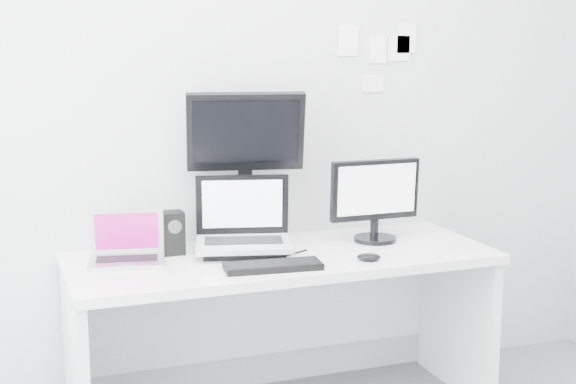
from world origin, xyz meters
The scene contains 14 objects.
back_wall centered at (0.00, 1.60, 1.35)m, with size 3.60×3.60×0.00m, color #BBBEC0.
desk centered at (0.00, 1.25, 0.36)m, with size 1.80×0.70×0.73m, color white.
macbook centered at (-0.64, 1.31, 0.84)m, with size 0.30×0.22×0.22m, color silver.
speaker centered at (-0.43, 1.41, 0.82)m, with size 0.09×0.09×0.18m, color black.
dell_laptop centered at (-0.15, 1.30, 0.90)m, with size 0.40×0.31×0.33m, color #B9BCC1.
rear_monitor centered at (-0.09, 1.49, 1.08)m, with size 0.51×0.18×0.69m, color black.
samsung_monitor centered at (0.47, 1.32, 0.92)m, with size 0.42×0.19×0.38m, color black.
keyboard centered at (-0.11, 1.04, 0.74)m, with size 0.39×0.14×0.03m, color black.
mouse centered at (0.30, 1.02, 0.75)m, with size 0.10×0.06×0.03m, color black.
wall_note_0 centered at (0.45, 1.59, 1.62)m, with size 0.10×0.00×0.14m, color white.
wall_note_1 centered at (0.60, 1.59, 1.58)m, with size 0.09×0.00×0.13m, color white.
wall_note_2 centered at (0.75, 1.59, 1.63)m, with size 0.10×0.00×0.14m, color white.
wall_note_3 centered at (0.58, 1.59, 1.42)m, with size 0.11×0.00×0.08m, color white.
wall_note_4 centered at (0.71, 1.59, 1.58)m, with size 0.11×0.00×0.12m, color white.
Camera 1 is at (-1.16, -1.99, 1.64)m, focal length 52.33 mm.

